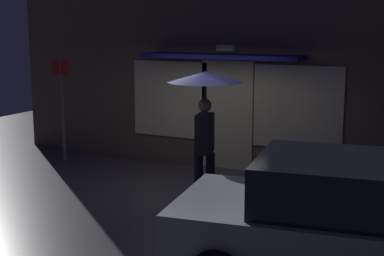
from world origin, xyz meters
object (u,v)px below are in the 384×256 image
at_px(person_with_umbrella, 205,98).
at_px(street_sign_post, 62,102).
at_px(parked_car, 365,226).
at_px(sidewalk_bollard, 296,180).

bearing_deg(person_with_umbrella, street_sign_post, 62.11).
bearing_deg(street_sign_post, parked_car, -25.33).
relative_size(parked_car, sidewalk_bollard, 9.55).
distance_m(parked_car, sidewalk_bollard, 3.64).
bearing_deg(person_with_umbrella, parked_car, -139.35).
height_order(person_with_umbrella, parked_car, person_with_umbrella).
bearing_deg(street_sign_post, sidewalk_bollard, 0.08).
xyz_separation_m(street_sign_post, sidewalk_bollard, (5.09, 0.01, -1.06)).
bearing_deg(parked_car, street_sign_post, 146.52).
relative_size(person_with_umbrella, street_sign_post, 0.95).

